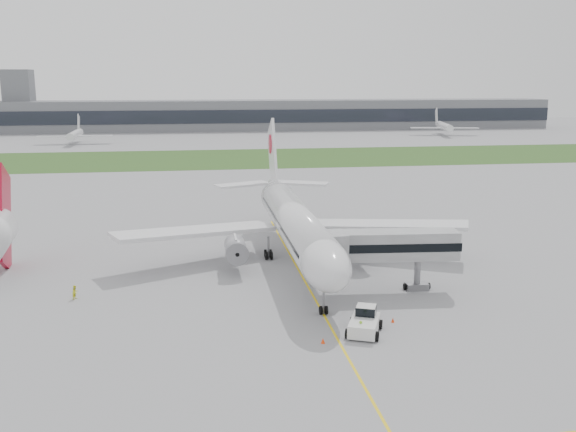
{
  "coord_description": "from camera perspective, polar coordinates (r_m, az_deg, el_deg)",
  "views": [
    {
      "loc": [
        -13.01,
        -77.19,
        24.2
      ],
      "look_at": [
        -1.23,
        2.0,
        6.95
      ],
      "focal_mm": 40.0,
      "sensor_mm": 36.0,
      "label": 1
    }
  ],
  "objects": [
    {
      "name": "control_tower",
      "position": [
        319.55,
        -22.55,
        6.89
      ],
      "size": [
        12.0,
        12.0,
        56.0
      ],
      "primitive_type": null,
      "color": "slate",
      "rests_on": "ground"
    },
    {
      "name": "ground_crew_near",
      "position": [
        62.19,
        6.44,
        -9.97
      ],
      "size": [
        0.63,
        0.42,
        1.71
      ],
      "primitive_type": "imported",
      "rotation": [
        0.0,
        0.0,
        3.17
      ],
      "color": "#85CA21",
      "rests_on": "ground"
    },
    {
      "name": "distant_aircraft_right",
      "position": [
        287.1,
        13.7,
        6.98
      ],
      "size": [
        33.52,
        30.89,
        11.05
      ],
      "primitive_type": null,
      "rotation": [
        0.0,
        0.0,
        -0.21
      ],
      "color": "silver",
      "rests_on": "ground"
    },
    {
      "name": "pushback_tug",
      "position": [
        63.45,
        6.83,
        -9.29
      ],
      "size": [
        4.47,
        5.3,
        2.38
      ],
      "rotation": [
        0.0,
        0.0,
        -0.4
      ],
      "color": "silver",
      "rests_on": "ground"
    },
    {
      "name": "jet_bridge",
      "position": [
        73.84,
        8.54,
        -2.68
      ],
      "size": [
        16.11,
        4.59,
        7.39
      ],
      "rotation": [
        0.0,
        0.0,
        -0.08
      ],
      "color": "#ADAEB0",
      "rests_on": "ground"
    },
    {
      "name": "grass_strip",
      "position": [
        199.09,
        -4.67,
        5.14
      ],
      "size": [
        600.0,
        50.0,
        0.02
      ],
      "primitive_type": "cube",
      "color": "#365821",
      "rests_on": "ground"
    },
    {
      "name": "safety_cone_left",
      "position": [
        60.91,
        3.13,
        -11.0
      ],
      "size": [
        0.39,
        0.39,
        0.53
      ],
      "primitive_type": "cone",
      "color": "#FD3E0D",
      "rests_on": "ground"
    },
    {
      "name": "apron_markings",
      "position": [
        77.24,
        1.68,
        -6.11
      ],
      "size": [
        70.0,
        70.0,
        0.04
      ],
      "primitive_type": null,
      "color": "yellow",
      "rests_on": "ground"
    },
    {
      "name": "ground_crew_far",
      "position": [
        75.87,
        -18.39,
        -6.45
      ],
      "size": [
        0.9,
        0.97,
        1.61
      ],
      "primitive_type": "imported",
      "rotation": [
        0.0,
        0.0,
        1.08
      ],
      "color": "yellow",
      "rests_on": "ground"
    },
    {
      "name": "airliner",
      "position": [
        85.13,
        0.53,
        -0.42
      ],
      "size": [
        48.13,
        53.95,
        17.88
      ],
      "color": "silver",
      "rests_on": "ground"
    },
    {
      "name": "terminal_building",
      "position": [
        307.82,
        -6.1,
        8.89
      ],
      "size": [
        320.0,
        22.3,
        14.0
      ],
      "color": "slate",
      "rests_on": "ground"
    },
    {
      "name": "safety_cone_right",
      "position": [
        66.55,
        9.3,
        -9.11
      ],
      "size": [
        0.36,
        0.36,
        0.49
      ],
      "primitive_type": "cone",
      "color": "#FD3E0D",
      "rests_on": "ground"
    },
    {
      "name": "ground",
      "position": [
        81.93,
        1.06,
        -5.02
      ],
      "size": [
        600.0,
        600.0,
        0.0
      ],
      "primitive_type": "plane",
      "color": "#939396",
      "rests_on": "ground"
    },
    {
      "name": "distant_aircraft_left",
      "position": [
        254.21,
        -18.35,
        6.08
      ],
      "size": [
        27.66,
        24.54,
        10.38
      ],
      "primitive_type": null,
      "rotation": [
        0.0,
        0.0,
        0.02
      ],
      "color": "silver",
      "rests_on": "ground"
    }
  ]
}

